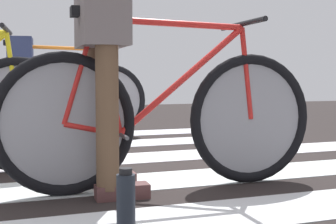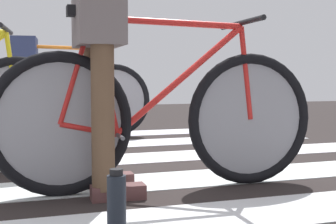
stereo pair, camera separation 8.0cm
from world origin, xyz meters
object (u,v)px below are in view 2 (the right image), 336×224
at_px(bicycle_3_of_3, 60,98).
at_px(bicycle_1_of_3, 160,116).
at_px(cyclist_3_of_3, 26,73).
at_px(cyclist_1_of_3, 99,63).
at_px(water_bottle, 117,206).

bearing_deg(bicycle_3_of_3, bicycle_1_of_3, -77.06).
height_order(bicycle_3_of_3, cyclist_3_of_3, cyclist_3_of_3).
relative_size(bicycle_1_of_3, cyclist_1_of_3, 1.70).
height_order(bicycle_1_of_3, cyclist_3_of_3, cyclist_3_of_3).
bearing_deg(bicycle_1_of_3, cyclist_3_of_3, 105.94).
height_order(bicycle_1_of_3, bicycle_3_of_3, same).
bearing_deg(bicycle_1_of_3, bicycle_3_of_3, 98.83).
bearing_deg(cyclist_1_of_3, bicycle_3_of_3, 91.25).
bearing_deg(cyclist_3_of_3, bicycle_3_of_3, 0.00).
distance_m(bicycle_1_of_3, cyclist_3_of_3, 2.46).
relative_size(cyclist_1_of_3, cyclist_3_of_3, 1.06).
height_order(cyclist_1_of_3, cyclist_3_of_3, cyclist_1_of_3).
bearing_deg(bicycle_3_of_3, water_bottle, -85.70).
height_order(bicycle_3_of_3, water_bottle, bicycle_3_of_3).
distance_m(bicycle_1_of_3, water_bottle, 0.83).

